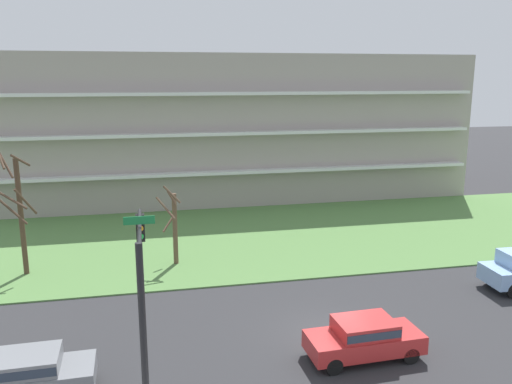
{
  "coord_description": "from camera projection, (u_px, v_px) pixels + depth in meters",
  "views": [
    {
      "loc": [
        -7.3,
        -19.04,
        10.59
      ],
      "look_at": [
        -1.92,
        6.0,
        4.91
      ],
      "focal_mm": 36.89,
      "sensor_mm": 36.0,
      "label": 1
    }
  ],
  "objects": [
    {
      "name": "grass_lawn_strip",
      "position": [
        259.0,
        236.0,
        35.32
      ],
      "size": [
        80.0,
        16.0,
        0.08
      ],
      "primitive_type": "cube",
      "color": "#547F42",
      "rests_on": "ground"
    },
    {
      "name": "ground",
      "position": [
        331.0,
        335.0,
        21.96
      ],
      "size": [
        160.0,
        160.0,
        0.0
      ],
      "primitive_type": "plane",
      "color": "#2D2D30"
    },
    {
      "name": "traffic_signal_mast",
      "position": [
        142.0,
        299.0,
        14.63
      ],
      "size": [
        0.9,
        4.84,
        6.64
      ],
      "color": "black",
      "rests_on": "ground"
    },
    {
      "name": "sedan_red_near_left",
      "position": [
        364.0,
        337.0,
        19.99
      ],
      "size": [
        4.46,
        1.96,
        1.57
      ],
      "rotation": [
        0.0,
        0.0,
        0.04
      ],
      "color": "#B22828",
      "rests_on": "ground"
    },
    {
      "name": "tree_far_left",
      "position": [
        19.0,
        210.0,
        27.66
      ],
      "size": [
        1.94,
        1.51,
        7.05
      ],
      "color": "#4C3828",
      "rests_on": "ground"
    },
    {
      "name": "sedan_gray_center_left",
      "position": [
        26.0,
        374.0,
        17.51
      ],
      "size": [
        4.44,
        1.91,
        1.57
      ],
      "rotation": [
        0.0,
        0.0,
        0.02
      ],
      "color": "slate",
      "rests_on": "ground"
    },
    {
      "name": "tree_left",
      "position": [
        174.0,
        225.0,
        29.58
      ],
      "size": [
        1.4,
        1.77,
        4.72
      ],
      "color": "brown",
      "rests_on": "ground"
    },
    {
      "name": "apartment_building",
      "position": [
        226.0,
        126.0,
        46.89
      ],
      "size": [
        41.21,
        11.98,
        12.32
      ],
      "color": "#9E938C",
      "rests_on": "ground"
    }
  ]
}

